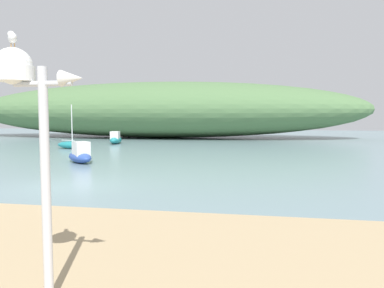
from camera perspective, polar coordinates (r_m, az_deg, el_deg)
name	(u,v)px	position (r m, az deg, el deg)	size (l,w,h in m)	color
ground_plane	(63,186)	(14.51, -19.76, -6.33)	(120.00, 120.00, 0.00)	gray
distant_hill	(159,110)	(45.70, -5.28, 5.38)	(50.68, 13.54, 6.91)	#517547
mast_structure	(24,94)	(5.09, -25.00, 7.18)	(1.19, 0.51, 3.30)	silver
seagull_on_radar	(12,37)	(5.27, -26.53, 14.85)	(0.26, 0.26, 0.22)	orange
motorboat_outer_mooring	(80,155)	(21.47, -17.25, -1.67)	(2.55, 2.52, 1.22)	#2D4C9E
motorboat_far_left	(116,139)	(35.69, -11.97, 0.79)	(1.50, 3.17, 1.21)	teal
sailboat_near_shore	(72,145)	(31.00, -18.38, -0.13)	(3.28, 1.84, 3.60)	teal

